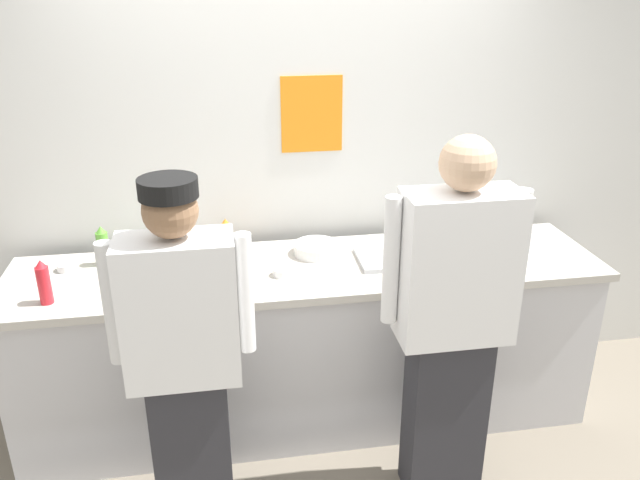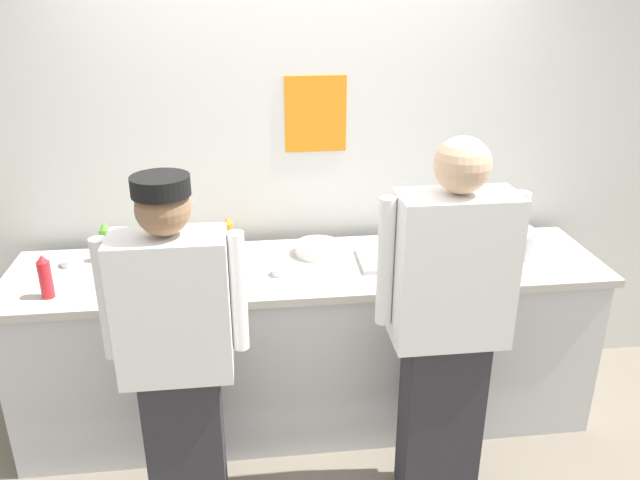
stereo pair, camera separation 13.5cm
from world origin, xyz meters
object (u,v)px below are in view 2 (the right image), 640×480
Objects in this scene: squeeze_bottle_secondary at (106,243)px; ramekin_yellow_sauce at (281,271)px; sheet_tray at (407,259)px; ramekin_red_sauce at (125,263)px; chef_near_left at (177,353)px; squeeze_bottle_spare at (45,277)px; ramekin_green_sauce at (125,286)px; chef_center at (448,323)px; plate_stack_front at (318,249)px; squeeze_bottle_primary at (228,236)px; ramekin_orange_sauce at (70,262)px; mixing_bowl_steel at (506,241)px.

squeeze_bottle_secondary is 0.93m from ramekin_yellow_sauce.
sheet_tray is 1.45m from ramekin_red_sauce.
chef_near_left is 0.78m from squeeze_bottle_spare.
ramekin_red_sauce is (-0.04, 0.27, -0.00)m from ramekin_green_sauce.
chef_center is 7.25× the size of plate_stack_front.
squeeze_bottle_primary is 2.30× the size of ramekin_orange_sauce.
chef_center is 0.86m from mixing_bowl_steel.
plate_stack_front is 1.12× the size of squeeze_bottle_spare.
squeeze_bottle_spare is at bearing -173.71° from sheet_tray.
plate_stack_front reaches higher than ramekin_yellow_sauce.
ramekin_orange_sauce is (-0.19, -0.04, -0.08)m from squeeze_bottle_secondary.
ramekin_orange_sauce is (-1.74, 0.15, 0.01)m from sheet_tray.
chef_center is 1.83m from squeeze_bottle_spare.
squeeze_bottle_spare is at bearing -174.40° from ramekin_yellow_sauce.
squeeze_bottle_spare reaches higher than sheet_tray.
ramekin_red_sauce is (-0.78, 0.19, -0.00)m from ramekin_yellow_sauce.
plate_stack_front is 0.78× the size of mixing_bowl_steel.
squeeze_bottle_secondary is at bearing 62.42° from squeeze_bottle_spare.
plate_stack_front is 1.10m from squeeze_bottle_secondary.
squeeze_bottle_secondary is at bearing -177.30° from squeeze_bottle_primary.
ramekin_green_sauce is at bearing -173.37° from mixing_bowl_steel.
mixing_bowl_steel reaches higher than ramekin_red_sauce.
chef_center reaches higher than ramekin_green_sauce.
chef_center is 1.64m from ramekin_red_sauce.
plate_stack_front is 0.48m from sheet_tray.
chef_center is 8.15× the size of squeeze_bottle_spare.
squeeze_bottle_secondary is at bearing 177.65° from plate_stack_front.
ramekin_red_sauce is at bearing -177.13° from plate_stack_front.
chef_center is 20.48× the size of ramekin_green_sauce.
mixing_bowl_steel is 1.97m from ramekin_green_sauce.
ramekin_red_sauce is (-0.32, 0.74, 0.08)m from chef_near_left.
ramekin_green_sauce is at bearing 3.08° from squeeze_bottle_spare.
plate_stack_front is at bearing 121.70° from chef_center.
ramekin_orange_sauce is (-1.28, 0.01, -0.01)m from plate_stack_front.
chef_near_left is at bearing -103.37° from squeeze_bottle_primary.
chef_near_left is at bearing -179.11° from chef_center.
ramekin_green_sauce is 0.28m from ramekin_red_sauce.
squeeze_bottle_primary is at bearing 26.72° from squeeze_bottle_spare.
chef_center reaches higher than ramekin_red_sauce.
squeeze_bottle_spare is (-1.78, 0.43, 0.11)m from chef_center.
squeeze_bottle_primary is at bearing 76.63° from chef_near_left.
chef_center is at bearing -37.97° from ramekin_yellow_sauce.
plate_stack_front is 0.47× the size of sheet_tray.
plate_stack_front is 2.53× the size of ramekin_red_sauce.
ramekin_orange_sauce is at bearing 174.92° from sheet_tray.
mixing_bowl_steel is at bearing 6.10° from squeeze_bottle_spare.
plate_stack_front is 1.13× the size of squeeze_bottle_secondary.
sheet_tray is 5.76× the size of ramekin_orange_sauce.
plate_stack_front is at bearing -2.35° from squeeze_bottle_secondary.
plate_stack_front is 1.01m from mixing_bowl_steel.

